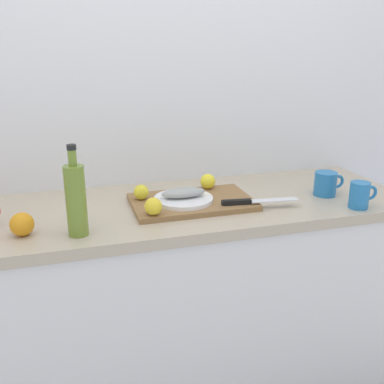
{
  "coord_description": "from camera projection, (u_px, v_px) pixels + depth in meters",
  "views": [
    {
      "loc": [
        -0.3,
        -1.54,
        1.47
      ],
      "look_at": [
        0.14,
        -0.03,
        0.95
      ],
      "focal_mm": 41.28,
      "sensor_mm": 36.0,
      "label": 1
    }
  ],
  "objects": [
    {
      "name": "back_wall",
      "position": [
        137.0,
        102.0,
        1.85
      ],
      "size": [
        3.2,
        0.05,
        2.5
      ],
      "primitive_type": "cube",
      "color": "white",
      "rests_on": "ground_plane"
    },
    {
      "name": "coffee_mug_2",
      "position": [
        326.0,
        184.0,
        1.77
      ],
      "size": [
        0.13,
        0.09,
        0.1
      ],
      "color": "#2672B2",
      "rests_on": "kitchen_counter"
    },
    {
      "name": "lemon_2",
      "position": [
        208.0,
        181.0,
        1.79
      ],
      "size": [
        0.06,
        0.06,
        0.06
      ],
      "primitive_type": "sphere",
      "color": "yellow",
      "rests_on": "cutting_board"
    },
    {
      "name": "coffee_mug_0",
      "position": [
        360.0,
        195.0,
        1.63
      ],
      "size": [
        0.11,
        0.07,
        0.1
      ],
      "color": "#2672B2",
      "rests_on": "kitchen_counter"
    },
    {
      "name": "chef_knife",
      "position": [
        250.0,
        201.0,
        1.62
      ],
      "size": [
        0.29,
        0.06,
        0.02
      ],
      "rotation": [
        0.0,
        0.0,
        -0.13
      ],
      "color": "silver",
      "rests_on": "cutting_board"
    },
    {
      "name": "white_plate",
      "position": [
        183.0,
        199.0,
        1.65
      ],
      "size": [
        0.22,
        0.22,
        0.01
      ],
      "primitive_type": "cylinder",
      "color": "white",
      "rests_on": "cutting_board"
    },
    {
      "name": "cutting_board",
      "position": [
        192.0,
        202.0,
        1.67
      ],
      "size": [
        0.45,
        0.29,
        0.02
      ],
      "primitive_type": "cube",
      "color": "olive",
      "rests_on": "kitchen_counter"
    },
    {
      "name": "fish_fillet",
      "position": [
        183.0,
        193.0,
        1.64
      ],
      "size": [
        0.17,
        0.07,
        0.04
      ],
      "primitive_type": "ellipsoid",
      "color": "#999E99",
      "rests_on": "white_plate"
    },
    {
      "name": "lemon_0",
      "position": [
        141.0,
        192.0,
        1.66
      ],
      "size": [
        0.06,
        0.06,
        0.06
      ],
      "primitive_type": "sphere",
      "color": "yellow",
      "rests_on": "cutting_board"
    },
    {
      "name": "orange_0",
      "position": [
        22.0,
        224.0,
        1.39
      ],
      "size": [
        0.08,
        0.08,
        0.08
      ],
      "primitive_type": "sphere",
      "color": "orange",
      "rests_on": "kitchen_counter"
    },
    {
      "name": "lemon_1",
      "position": [
        153.0,
        206.0,
        1.51
      ],
      "size": [
        0.06,
        0.06,
        0.06
      ],
      "primitive_type": "sphere",
      "color": "yellow",
      "rests_on": "cutting_board"
    },
    {
      "name": "kitchen_counter",
      "position": [
        158.0,
        309.0,
        1.8
      ],
      "size": [
        2.0,
        0.6,
        0.9
      ],
      "color": "white",
      "rests_on": "ground_plane"
    },
    {
      "name": "olive_oil_bottle",
      "position": [
        76.0,
        199.0,
        1.37
      ],
      "size": [
        0.06,
        0.06,
        0.29
      ],
      "color": "olive",
      "rests_on": "kitchen_counter"
    }
  ]
}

